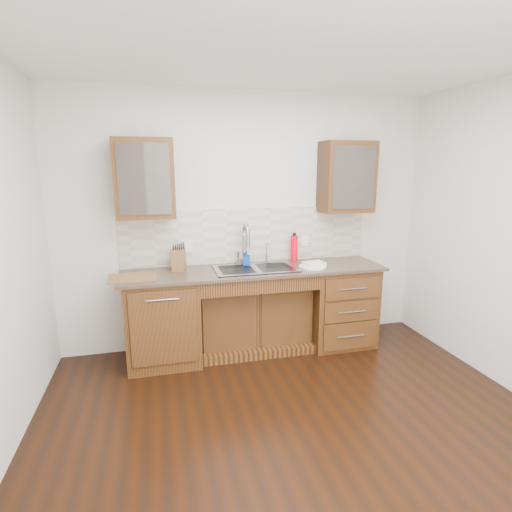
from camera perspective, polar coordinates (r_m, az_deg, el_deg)
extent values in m
cube|color=black|center=(3.29, 6.53, -24.68)|extent=(4.00, 3.50, 0.10)
cube|color=white|center=(2.73, 8.22, 29.78)|extent=(4.00, 3.50, 0.10)
cube|color=silver|center=(4.38, -1.27, 4.96)|extent=(4.00, 0.10, 2.70)
cube|color=#593014|center=(4.15, -13.12, -8.83)|extent=(0.70, 0.62, 0.88)
cube|color=#593014|center=(4.38, -0.42, -8.61)|extent=(1.20, 0.44, 0.70)
cube|color=#593014|center=(4.57, 11.59, -6.73)|extent=(0.70, 0.62, 0.88)
cube|color=#84705B|center=(4.11, -0.08, -2.03)|extent=(2.70, 0.65, 0.03)
cube|color=beige|center=(4.34, -1.09, 2.95)|extent=(2.70, 0.02, 0.59)
cube|color=#9E9EA5|center=(4.11, -0.03, -3.03)|extent=(0.84, 0.46, 0.19)
cylinder|color=#999993|center=(4.25, -1.70, 1.43)|extent=(0.04, 0.04, 0.40)
cylinder|color=#999993|center=(4.33, 1.51, 0.58)|extent=(0.02, 0.02, 0.24)
cube|color=#593014|center=(4.01, -15.62, 10.60)|extent=(0.55, 0.34, 0.75)
cube|color=#593014|center=(4.49, 12.79, 10.93)|extent=(0.55, 0.34, 0.75)
cube|color=white|center=(4.25, -9.62, 1.39)|extent=(0.08, 0.01, 0.12)
cube|color=white|center=(4.53, 6.99, 2.19)|extent=(0.08, 0.01, 0.12)
imported|color=#0838BC|center=(4.21, -1.37, -0.34)|extent=(0.09, 0.09, 0.16)
cylinder|color=red|center=(4.41, 5.47, 1.06)|extent=(0.08, 0.08, 0.29)
cylinder|color=white|center=(4.20, 8.09, -1.51)|extent=(0.33, 0.33, 0.02)
cube|color=white|center=(4.23, 8.33, -1.09)|extent=(0.23, 0.19, 0.03)
cube|color=olive|center=(4.12, -10.98, -0.46)|extent=(0.16, 0.22, 0.22)
cube|color=brown|center=(3.92, -17.23, -2.97)|extent=(0.46, 0.33, 0.02)
imported|color=white|center=(4.02, -17.17, 9.84)|extent=(0.18, 0.18, 0.11)
imported|color=silver|center=(4.02, -14.69, 9.87)|extent=(0.12, 0.12, 0.09)
imported|color=white|center=(4.43, 11.28, 10.24)|extent=(0.12, 0.12, 0.09)
imported|color=white|center=(4.52, 13.63, 10.25)|extent=(0.13, 0.13, 0.10)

